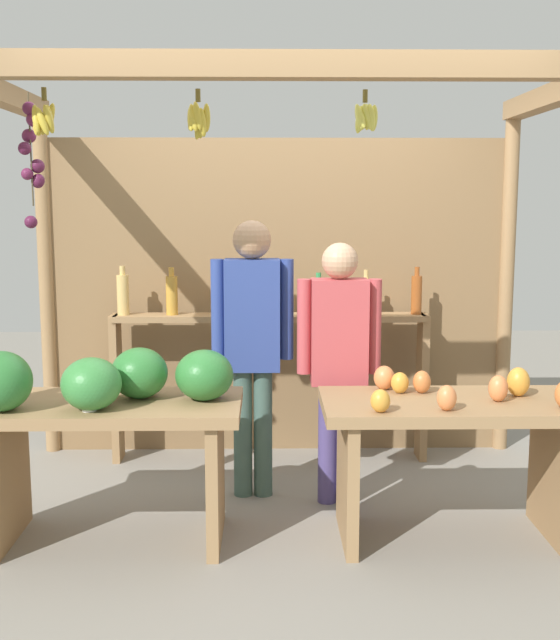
% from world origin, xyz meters
% --- Properties ---
extents(ground_plane, '(12.00, 12.00, 0.00)m').
position_xyz_m(ground_plane, '(0.00, 0.00, 0.00)').
color(ground_plane, gray).
rests_on(ground_plane, ground).
extents(market_stall, '(3.31, 1.84, 2.41)m').
position_xyz_m(market_stall, '(-0.01, 0.42, 1.39)').
color(market_stall, '#99754C').
rests_on(market_stall, ground).
extents(fruit_counter_left, '(1.36, 0.67, 1.03)m').
position_xyz_m(fruit_counter_left, '(-0.87, -0.68, 0.70)').
color(fruit_counter_left, '#99754C').
rests_on(fruit_counter_left, ground).
extents(fruit_counter_right, '(1.34, 0.64, 0.89)m').
position_xyz_m(fruit_counter_right, '(0.88, -0.65, 0.56)').
color(fruit_counter_right, '#99754C').
rests_on(fruit_counter_right, ground).
extents(bottle_shelf_unit, '(2.12, 0.22, 1.33)m').
position_xyz_m(bottle_shelf_unit, '(-0.07, 0.65, 0.81)').
color(bottle_shelf_unit, '#99754C').
rests_on(bottle_shelf_unit, ground).
extents(vendor_man, '(0.48, 0.22, 1.64)m').
position_xyz_m(vendor_man, '(-0.16, -0.02, 0.99)').
color(vendor_man, '#3E5A51').
rests_on(vendor_man, ground).
extents(vendor_woman, '(0.48, 0.21, 1.52)m').
position_xyz_m(vendor_woman, '(0.34, -0.14, 0.90)').
color(vendor_woman, '#4C417C').
rests_on(vendor_woman, ground).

